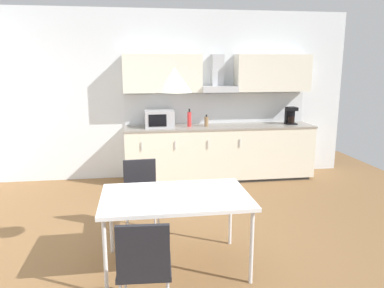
{
  "coord_description": "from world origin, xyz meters",
  "views": [
    {
      "loc": [
        -0.36,
        -3.8,
        1.96
      ],
      "look_at": [
        0.31,
        0.69,
        1.0
      ],
      "focal_mm": 35.0,
      "sensor_mm": 36.0,
      "label": 1
    }
  ],
  "objects_px": {
    "pendant_lamp": "(174,80)",
    "microwave": "(159,119)",
    "bottle_brown": "(206,121)",
    "chair_far_left": "(141,190)",
    "coffee_maker": "(291,115)",
    "chair_near_left": "(144,262)",
    "dining_table": "(175,200)",
    "bottle_red": "(189,119)"
  },
  "relations": [
    {
      "from": "coffee_maker",
      "to": "bottle_brown",
      "type": "distance_m",
      "value": 1.52
    },
    {
      "from": "bottle_red",
      "to": "chair_far_left",
      "type": "bearing_deg",
      "value": -113.31
    },
    {
      "from": "microwave",
      "to": "coffee_maker",
      "type": "height_order",
      "value": "coffee_maker"
    },
    {
      "from": "pendant_lamp",
      "to": "microwave",
      "type": "bearing_deg",
      "value": 89.38
    },
    {
      "from": "chair_far_left",
      "to": "bottle_red",
      "type": "bearing_deg",
      "value": 66.69
    },
    {
      "from": "bottle_red",
      "to": "dining_table",
      "type": "relative_size",
      "value": 0.21
    },
    {
      "from": "bottle_brown",
      "to": "chair_far_left",
      "type": "bearing_deg",
      "value": -120.22
    },
    {
      "from": "chair_far_left",
      "to": "pendant_lamp",
      "type": "xyz_separation_m",
      "value": [
        0.32,
        -0.83,
        1.3
      ]
    },
    {
      "from": "microwave",
      "to": "chair_near_left",
      "type": "distance_m",
      "value": 3.7
    },
    {
      "from": "coffee_maker",
      "to": "bottle_red",
      "type": "xyz_separation_m",
      "value": [
        -1.8,
        -0.02,
        -0.02
      ]
    },
    {
      "from": "microwave",
      "to": "coffee_maker",
      "type": "bearing_deg",
      "value": 0.65
    },
    {
      "from": "coffee_maker",
      "to": "chair_near_left",
      "type": "distance_m",
      "value": 4.57
    },
    {
      "from": "dining_table",
      "to": "bottle_brown",
      "type": "bearing_deg",
      "value": 73.58
    },
    {
      "from": "bottle_red",
      "to": "chair_far_left",
      "type": "distance_m",
      "value": 2.23
    },
    {
      "from": "dining_table",
      "to": "chair_near_left",
      "type": "distance_m",
      "value": 0.9
    },
    {
      "from": "dining_table",
      "to": "coffee_maker",
      "type": "bearing_deg",
      "value": 50.51
    },
    {
      "from": "microwave",
      "to": "bottle_red",
      "type": "distance_m",
      "value": 0.51
    },
    {
      "from": "chair_near_left",
      "to": "microwave",
      "type": "bearing_deg",
      "value": 84.47
    },
    {
      "from": "pendant_lamp",
      "to": "coffee_maker",
      "type": "bearing_deg",
      "value": 50.51
    },
    {
      "from": "bottle_red",
      "to": "chair_far_left",
      "type": "xyz_separation_m",
      "value": [
        -0.86,
        -1.99,
        -0.54
      ]
    },
    {
      "from": "chair_near_left",
      "to": "bottle_brown",
      "type": "bearing_deg",
      "value": 72.45
    },
    {
      "from": "chair_near_left",
      "to": "pendant_lamp",
      "type": "bearing_deg",
      "value": 68.77
    },
    {
      "from": "coffee_maker",
      "to": "pendant_lamp",
      "type": "height_order",
      "value": "pendant_lamp"
    },
    {
      "from": "bottle_red",
      "to": "bottle_brown",
      "type": "height_order",
      "value": "bottle_red"
    },
    {
      "from": "dining_table",
      "to": "pendant_lamp",
      "type": "bearing_deg",
      "value": 0.0
    },
    {
      "from": "chair_near_left",
      "to": "chair_far_left",
      "type": "bearing_deg",
      "value": 90.01
    },
    {
      "from": "chair_far_left",
      "to": "coffee_maker",
      "type": "bearing_deg",
      "value": 37.06
    },
    {
      "from": "pendant_lamp",
      "to": "chair_near_left",
      "type": "bearing_deg",
      "value": -111.23
    },
    {
      "from": "bottle_brown",
      "to": "chair_far_left",
      "type": "relative_size",
      "value": 0.23
    },
    {
      "from": "dining_table",
      "to": "chair_far_left",
      "type": "height_order",
      "value": "chair_far_left"
    },
    {
      "from": "bottle_brown",
      "to": "dining_table",
      "type": "height_order",
      "value": "bottle_brown"
    },
    {
      "from": "microwave",
      "to": "coffee_maker",
      "type": "relative_size",
      "value": 1.6
    },
    {
      "from": "coffee_maker",
      "to": "dining_table",
      "type": "bearing_deg",
      "value": -129.49
    },
    {
      "from": "bottle_red",
      "to": "chair_near_left",
      "type": "distance_m",
      "value": 3.79
    },
    {
      "from": "bottle_brown",
      "to": "chair_near_left",
      "type": "distance_m",
      "value": 3.84
    },
    {
      "from": "microwave",
      "to": "dining_table",
      "type": "height_order",
      "value": "microwave"
    },
    {
      "from": "microwave",
      "to": "pendant_lamp",
      "type": "relative_size",
      "value": 1.5
    },
    {
      "from": "bottle_brown",
      "to": "dining_table",
      "type": "bearing_deg",
      "value": -106.42
    },
    {
      "from": "microwave",
      "to": "chair_near_left",
      "type": "bearing_deg",
      "value": -95.53
    },
    {
      "from": "bottle_brown",
      "to": "pendant_lamp",
      "type": "distance_m",
      "value": 3.03
    },
    {
      "from": "bottle_brown",
      "to": "chair_near_left",
      "type": "xyz_separation_m",
      "value": [
        -1.15,
        -3.63,
        -0.49
      ]
    },
    {
      "from": "dining_table",
      "to": "pendant_lamp",
      "type": "height_order",
      "value": "pendant_lamp"
    }
  ]
}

